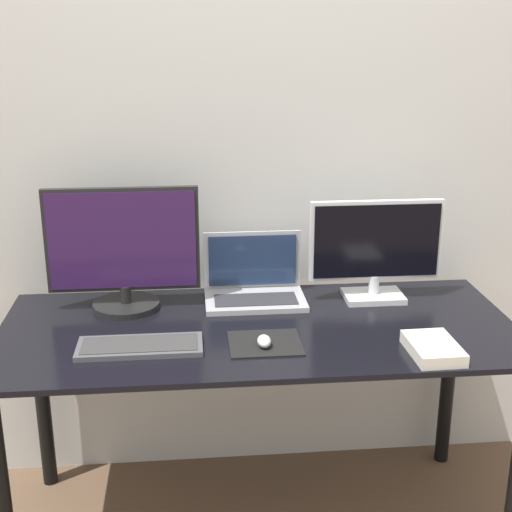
{
  "coord_description": "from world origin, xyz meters",
  "views": [
    {
      "loc": [
        -0.21,
        -1.71,
        1.66
      ],
      "look_at": [
        0.0,
        0.48,
        0.94
      ],
      "focal_mm": 50.0,
      "sensor_mm": 36.0,
      "label": 1
    }
  ],
  "objects_px": {
    "monitor_right": "(376,249)",
    "keyboard": "(140,346)",
    "monitor_left": "(123,251)",
    "mouse": "(266,341)",
    "laptop": "(254,283)",
    "book": "(433,348)"
  },
  "relations": [
    {
      "from": "monitor_right",
      "to": "keyboard",
      "type": "height_order",
      "value": "monitor_right"
    },
    {
      "from": "monitor_left",
      "to": "mouse",
      "type": "bearing_deg",
      "value": -39.56
    },
    {
      "from": "monitor_right",
      "to": "keyboard",
      "type": "distance_m",
      "value": 0.87
    },
    {
      "from": "monitor_left",
      "to": "monitor_right",
      "type": "height_order",
      "value": "monitor_left"
    },
    {
      "from": "monitor_right",
      "to": "mouse",
      "type": "xyz_separation_m",
      "value": [
        -0.42,
        -0.36,
        -0.16
      ]
    },
    {
      "from": "laptop",
      "to": "book",
      "type": "distance_m",
      "value": 0.69
    },
    {
      "from": "keyboard",
      "to": "mouse",
      "type": "relative_size",
      "value": 5.59
    },
    {
      "from": "mouse",
      "to": "monitor_right",
      "type": "bearing_deg",
      "value": 40.66
    },
    {
      "from": "laptop",
      "to": "monitor_left",
      "type": "bearing_deg",
      "value": -174.5
    },
    {
      "from": "laptop",
      "to": "book",
      "type": "height_order",
      "value": "laptop"
    },
    {
      "from": "monitor_left",
      "to": "keyboard",
      "type": "relative_size",
      "value": 1.37
    },
    {
      "from": "monitor_left",
      "to": "monitor_right",
      "type": "relative_size",
      "value": 1.11
    },
    {
      "from": "laptop",
      "to": "mouse",
      "type": "bearing_deg",
      "value": -90.54
    },
    {
      "from": "mouse",
      "to": "laptop",
      "type": "bearing_deg",
      "value": 89.46
    },
    {
      "from": "monitor_right",
      "to": "book",
      "type": "distance_m",
      "value": 0.48
    },
    {
      "from": "monitor_right",
      "to": "book",
      "type": "height_order",
      "value": "monitor_right"
    },
    {
      "from": "monitor_left",
      "to": "laptop",
      "type": "bearing_deg",
      "value": 5.5
    },
    {
      "from": "monitor_left",
      "to": "keyboard",
      "type": "bearing_deg",
      "value": -79.07
    },
    {
      "from": "keyboard",
      "to": "laptop",
      "type": "bearing_deg",
      "value": 44.99
    },
    {
      "from": "laptop",
      "to": "mouse",
      "type": "distance_m",
      "value": 0.4
    },
    {
      "from": "laptop",
      "to": "book",
      "type": "xyz_separation_m",
      "value": [
        0.48,
        -0.49,
        -0.04
      ]
    },
    {
      "from": "keyboard",
      "to": "book",
      "type": "distance_m",
      "value": 0.86
    }
  ]
}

